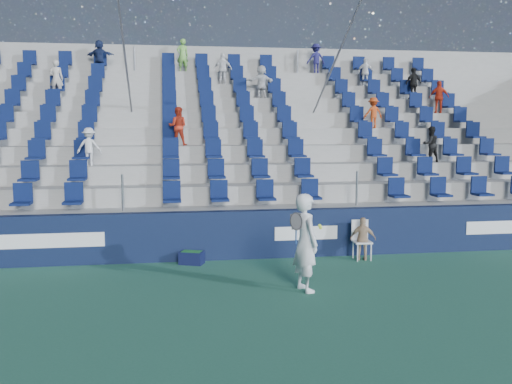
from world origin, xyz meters
TOP-DOWN VIEW (x-y plane):
  - ground at (0.00, 0.00)m, footprint 70.00×70.00m
  - sponsor_wall at (0.00, 3.15)m, footprint 24.00×0.32m
  - grandstand at (-0.00, 8.24)m, footprint 24.00×8.17m
  - tennis_player at (0.79, 0.19)m, footprint 0.73×0.82m
  - line_judge_chair at (2.81, 2.65)m, footprint 0.44×0.45m
  - line_judge at (2.81, 2.50)m, footprint 0.67×0.43m
  - ball_bin at (-1.36, 2.75)m, footprint 0.65×0.54m

SIDE VIEW (x-z plane):
  - ground at x=0.00m, z-range 0.00..0.00m
  - ball_bin at x=-1.36m, z-range 0.01..0.33m
  - line_judge at x=2.81m, z-range 0.00..1.06m
  - line_judge_chair at x=2.81m, z-range 0.07..1.04m
  - sponsor_wall at x=0.00m, z-range 0.00..1.20m
  - tennis_player at x=0.79m, z-range 0.00..1.97m
  - grandstand at x=0.00m, z-range -1.18..5.45m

